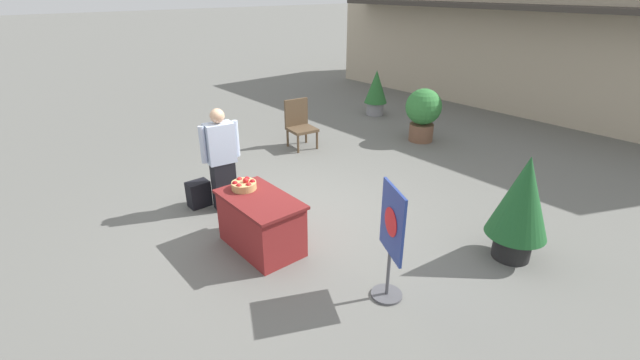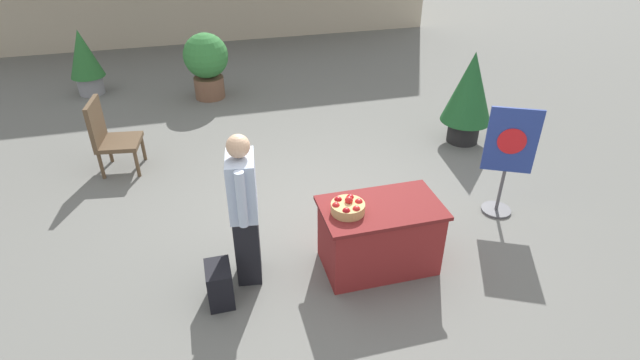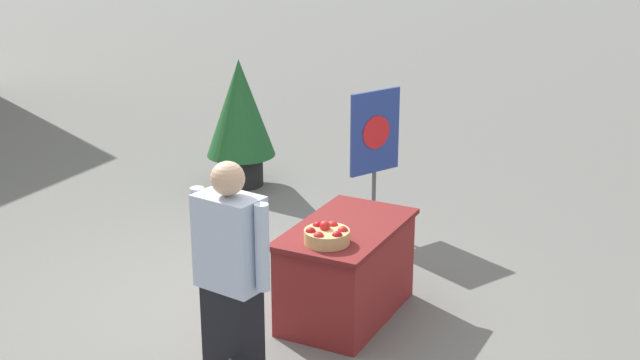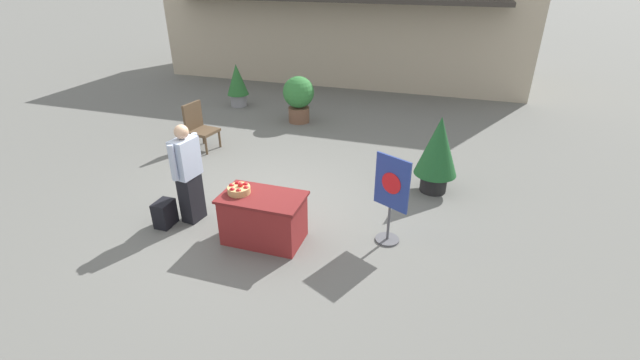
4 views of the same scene
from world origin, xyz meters
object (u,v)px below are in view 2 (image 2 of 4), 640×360
object	(u,v)px
display_table	(379,236)
potted_plant_far_right	(84,59)
apple_basket	(348,207)
person_visitor	(244,210)
potted_plant_near_left	(470,92)
backpack	(220,284)
poster_board	(508,158)
potted_plant_far_left	(206,62)
patio_chair	(109,134)

from	to	relation	value
display_table	potted_plant_far_right	xyz separation A→B (m)	(-3.53, 5.96, 0.29)
display_table	apple_basket	bearing A→B (deg)	-178.32
person_visitor	potted_plant_far_right	xyz separation A→B (m)	(-2.19, 5.78, -0.16)
person_visitor	potted_plant_near_left	size ratio (longest dim) A/B	1.14
potted_plant_far_right	potted_plant_near_left	world-z (taller)	potted_plant_near_left
backpack	poster_board	xyz separation A→B (m)	(3.44, 0.66, 0.54)
potted_plant_far_left	apple_basket	bearing A→B (deg)	-78.99
patio_chair	potted_plant_near_left	size ratio (longest dim) A/B	0.73
poster_board	potted_plant_near_left	world-z (taller)	potted_plant_near_left
apple_basket	person_visitor	size ratio (longest dim) A/B	0.21
person_visitor	backpack	world-z (taller)	person_visitor
apple_basket	potted_plant_near_left	world-z (taller)	potted_plant_near_left
display_table	patio_chair	world-z (taller)	patio_chair
backpack	poster_board	distance (m)	3.54
backpack	potted_plant_far_left	size ratio (longest dim) A/B	0.35
display_table	potted_plant_far_right	bearing A→B (deg)	120.64
potted_plant_far_right	potted_plant_far_left	xyz separation A→B (m)	(2.16, -0.77, 0.02)
apple_basket	potted_plant_near_left	size ratio (longest dim) A/B	0.24
potted_plant_near_left	patio_chair	bearing A→B (deg)	174.84
potted_plant_far_left	backpack	bearing A→B (deg)	-93.16
person_visitor	apple_basket	bearing A→B (deg)	-3.39
display_table	potted_plant_far_right	size ratio (longest dim) A/B	1.01
display_table	person_visitor	bearing A→B (deg)	172.26
poster_board	potted_plant_far_right	xyz separation A→B (m)	(-5.30, 5.42, -0.09)
potted_plant_far_left	potted_plant_near_left	world-z (taller)	potted_plant_near_left
backpack	patio_chair	size ratio (longest dim) A/B	0.41
apple_basket	patio_chair	xyz separation A→B (m)	(-2.50, 2.85, -0.26)
backpack	apple_basket	bearing A→B (deg)	4.65
patio_chair	potted_plant_near_left	bearing A→B (deg)	2.80
apple_basket	patio_chair	bearing A→B (deg)	131.24
apple_basket	poster_board	world-z (taller)	poster_board
apple_basket	potted_plant_far_right	xyz separation A→B (m)	(-3.17, 5.97, -0.15)
apple_basket	potted_plant_far_right	bearing A→B (deg)	117.96
apple_basket	potted_plant_far_left	size ratio (longest dim) A/B	0.28
display_table	potted_plant_near_left	distance (m)	3.33
apple_basket	display_table	bearing A→B (deg)	1.68
display_table	apple_basket	distance (m)	0.56
apple_basket	person_visitor	distance (m)	1.00
potted_plant_far_right	potted_plant_near_left	xyz separation A→B (m)	(5.83, -3.59, 0.14)
apple_basket	poster_board	xyz separation A→B (m)	(2.13, 0.55, -0.06)
poster_board	potted_plant_far_right	bearing A→B (deg)	-108.95
person_visitor	potted_plant_far_left	bearing A→B (deg)	98.10
person_visitor	potted_plant_far_right	world-z (taller)	person_visitor
display_table	backpack	xyz separation A→B (m)	(-1.67, -0.12, -0.17)
person_visitor	potted_plant_far_left	distance (m)	5.01
apple_basket	potted_plant_far_right	distance (m)	6.76
potted_plant_near_left	display_table	bearing A→B (deg)	-134.03
person_visitor	potted_plant_far_right	bearing A→B (deg)	118.49
person_visitor	patio_chair	size ratio (longest dim) A/B	1.57
poster_board	person_visitor	bearing A→B (deg)	-56.73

